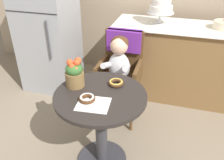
% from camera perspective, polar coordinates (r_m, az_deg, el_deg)
% --- Properties ---
extents(ground_plane, '(8.00, 8.00, 0.00)m').
position_cam_1_polar(ground_plane, '(2.31, -2.35, -18.42)').
color(ground_plane, gray).
extents(cafe_table, '(0.72, 0.72, 0.72)m').
position_cam_1_polar(cafe_table, '(1.95, -2.67, -8.59)').
color(cafe_table, '#282321').
rests_on(cafe_table, ground).
extents(wicker_chair, '(0.42, 0.45, 0.95)m').
position_cam_1_polar(wicker_chair, '(2.48, 2.38, 4.31)').
color(wicker_chair, brown).
rests_on(wicker_chair, ground).
extents(seated_child, '(0.27, 0.32, 0.73)m').
position_cam_1_polar(seated_child, '(2.33, 1.46, 3.52)').
color(seated_child, silver).
rests_on(seated_child, ground).
extents(paper_napkin, '(0.25, 0.22, 0.00)m').
position_cam_1_polar(paper_napkin, '(1.72, -4.49, -5.76)').
color(paper_napkin, white).
rests_on(paper_napkin, cafe_table).
extents(donut_front, '(0.13, 0.13, 0.04)m').
position_cam_1_polar(donut_front, '(1.93, 0.96, -0.63)').
color(donut_front, '#4C2D19').
rests_on(donut_front, cafe_table).
extents(donut_mid, '(0.12, 0.12, 0.04)m').
position_cam_1_polar(donut_mid, '(1.75, -5.99, -4.36)').
color(donut_mid, '#4C2D19').
rests_on(donut_mid, cafe_table).
extents(flower_vase, '(0.15, 0.15, 0.24)m').
position_cam_1_polar(flower_vase, '(1.90, -8.94, 1.59)').
color(flower_vase, brown).
rests_on(flower_vase, cafe_table).
extents(display_counter, '(1.56, 0.62, 0.90)m').
position_cam_1_polar(display_counter, '(3.01, 15.43, 4.20)').
color(display_counter, olive).
rests_on(display_counter, ground).
extents(tiered_cake_stand, '(0.30, 0.30, 0.33)m').
position_cam_1_polar(tiered_cake_stand, '(2.81, 11.68, 16.94)').
color(tiered_cake_stand, silver).
rests_on(tiered_cake_stand, display_counter).
extents(round_layer_cake, '(0.22, 0.22, 0.11)m').
position_cam_1_polar(round_layer_cake, '(2.90, 25.14, 11.81)').
color(round_layer_cake, beige).
rests_on(round_layer_cake, display_counter).
extents(refrigerator, '(0.64, 0.63, 1.70)m').
position_cam_1_polar(refrigerator, '(3.10, -15.22, 12.87)').
color(refrigerator, '#9EA0A5').
rests_on(refrigerator, ground).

